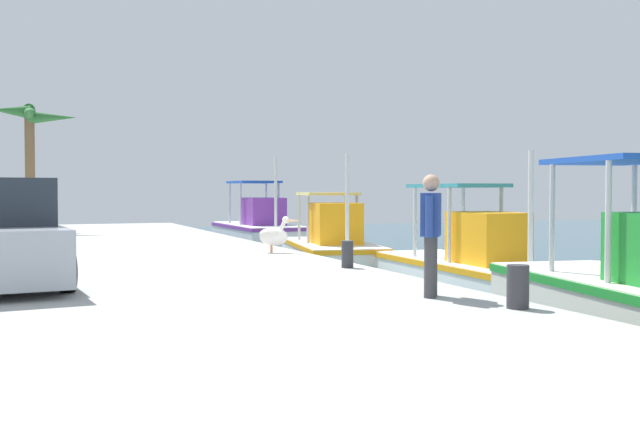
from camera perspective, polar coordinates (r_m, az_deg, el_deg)
The scene contains 9 objects.
quay_pier at distance 14.01m, azimuth -18.53°, elevation -5.64°, with size 36.00×10.00×0.80m, color #B2B2AD.
fishing_boat_nearest at distance 26.64m, azimuth -4.83°, elevation -1.44°, with size 5.55×2.10×3.36m.
fishing_boat_second at distance 20.43m, azimuth 0.91°, elevation -2.65°, with size 5.46×2.93×3.14m.
fishing_boat_third at distance 15.77m, azimuth 11.76°, elevation -4.08°, with size 5.83×2.05×2.94m.
pelican at distance 16.36m, azimuth -3.65°, elevation -1.69°, with size 0.63×0.94×0.82m.
fisherman_standing at distance 9.63m, azimuth 8.65°, elevation -1.20°, with size 0.56×0.46×1.60m.
mooring_bollard_nearest at distance 13.18m, azimuth 2.15°, elevation -3.20°, with size 0.22×0.22×0.49m, color #333338.
mooring_bollard_second at distance 8.94m, azimuth 15.20°, elevation -5.54°, with size 0.26×0.26×0.52m, color #333338.
palm_tree at distance 26.46m, azimuth -21.69°, elevation 6.26°, with size 2.81×2.83×4.31m.
Camera 1 is at (13.87, -5.81, 2.19)m, focal length 40.98 mm.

